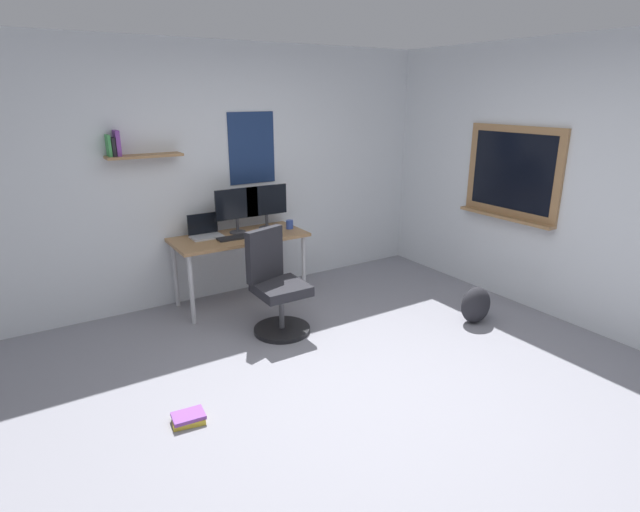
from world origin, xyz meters
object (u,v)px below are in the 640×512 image
at_px(laptop, 205,231).
at_px(coffee_mug, 290,224).
at_px(book_stack_on_floor, 188,418).
at_px(office_chair, 276,289).
at_px(keyboard, 236,237).
at_px(computer_mouse, 261,233).
at_px(monitor_secondary, 267,204).
at_px(monitor_primary, 237,207).
at_px(desk, 240,243).
at_px(backpack, 476,305).

bearing_deg(laptop, coffee_mug, -11.35).
relative_size(coffee_mug, book_stack_on_floor, 0.39).
xyz_separation_m(office_chair, keyboard, (-0.07, 0.71, 0.32)).
bearing_deg(book_stack_on_floor, office_chair, 38.61).
bearing_deg(laptop, book_stack_on_floor, -114.51).
bearing_deg(laptop, computer_mouse, -23.64).
bearing_deg(monitor_secondary, office_chair, -112.49).
distance_m(keyboard, book_stack_on_floor, 2.08).
relative_size(laptop, monitor_primary, 0.67).
bearing_deg(office_chair, keyboard, 95.37).
height_order(desk, book_stack_on_floor, desk).
xyz_separation_m(desk, computer_mouse, (0.21, -0.08, 0.09)).
xyz_separation_m(desk, monitor_primary, (0.03, 0.10, 0.35)).
distance_m(computer_mouse, backpack, 2.23).
distance_m(monitor_primary, keyboard, 0.33).
relative_size(keyboard, backpack, 1.04).
distance_m(keyboard, coffee_mug, 0.64).
bearing_deg(book_stack_on_floor, laptop, 65.49).
distance_m(desk, monitor_primary, 0.36).
bearing_deg(laptop, office_chair, -72.18).
bearing_deg(keyboard, monitor_primary, 60.38).
xyz_separation_m(laptop, book_stack_on_floor, (-0.85, -1.86, -0.75)).
height_order(desk, coffee_mug, coffee_mug).
height_order(laptop, book_stack_on_floor, laptop).
bearing_deg(coffee_mug, backpack, -55.71).
bearing_deg(monitor_primary, coffee_mug, -13.30).
xyz_separation_m(laptop, computer_mouse, (0.51, -0.23, -0.04)).
height_order(computer_mouse, coffee_mug, coffee_mug).
relative_size(monitor_primary, computer_mouse, 4.46).
bearing_deg(coffee_mug, book_stack_on_floor, -135.64).
height_order(desk, monitor_primary, monitor_primary).
distance_m(laptop, keyboard, 0.33).
bearing_deg(keyboard, coffee_mug, 4.48).
xyz_separation_m(office_chair, computer_mouse, (0.21, 0.71, 0.33)).
height_order(office_chair, book_stack_on_floor, office_chair).
bearing_deg(computer_mouse, desk, 160.02).
bearing_deg(book_stack_on_floor, monitor_secondary, 50.00).
relative_size(desk, laptop, 4.33).
distance_m(monitor_primary, monitor_secondary, 0.34).
relative_size(monitor_primary, book_stack_on_floor, 1.97).
bearing_deg(computer_mouse, laptop, 156.36).
height_order(monitor_secondary, coffee_mug, monitor_secondary).
xyz_separation_m(desk, book_stack_on_floor, (-1.15, -1.71, -0.61)).
distance_m(laptop, computer_mouse, 0.56).
bearing_deg(book_stack_on_floor, coffee_mug, 44.36).
relative_size(monitor_primary, backpack, 1.30).
bearing_deg(laptop, keyboard, -43.80).
distance_m(backpack, book_stack_on_floor, 2.84).
height_order(keyboard, computer_mouse, computer_mouse).
relative_size(monitor_primary, keyboard, 1.25).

